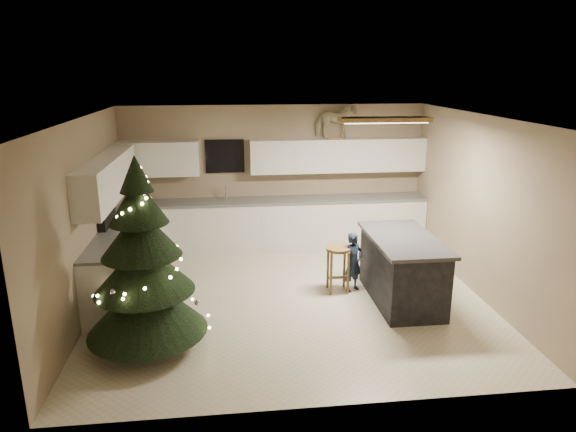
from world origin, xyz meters
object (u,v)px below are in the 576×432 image
object	(u,v)px
bar_stool	(338,258)
rocking_horse	(336,121)
christmas_tree	(144,272)
island	(402,269)
toddler	(353,262)

from	to	relation	value
bar_stool	rocking_horse	xyz separation A→B (m)	(0.36, 2.13, 1.80)
christmas_tree	rocking_horse	distance (m)	4.73
island	toddler	world-z (taller)	island
rocking_horse	christmas_tree	bearing A→B (deg)	138.81
island	christmas_tree	size ratio (longest dim) A/B	0.73
island	bar_stool	world-z (taller)	island
island	christmas_tree	bearing A→B (deg)	-165.27
island	christmas_tree	distance (m)	3.56
bar_stool	toddler	distance (m)	0.24
toddler	island	bearing A→B (deg)	-66.64
christmas_tree	toddler	xyz separation A→B (m)	(2.81, 1.31, -0.50)
toddler	rocking_horse	xyz separation A→B (m)	(0.13, 2.14, 1.87)
bar_stool	rocking_horse	distance (m)	2.81
christmas_tree	rocking_horse	world-z (taller)	rocking_horse
toddler	rocking_horse	size ratio (longest dim) A/B	1.28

